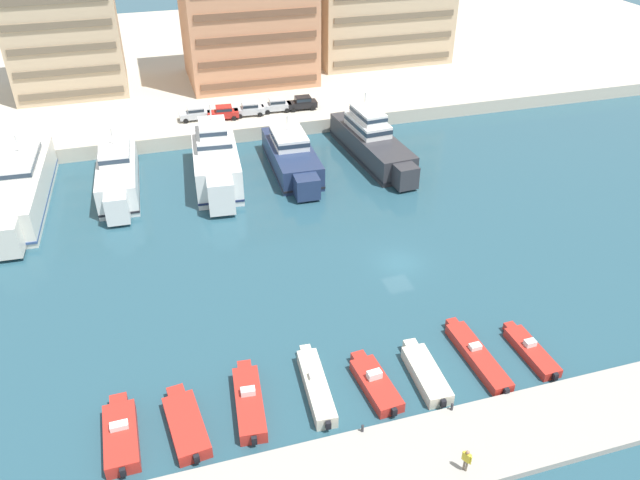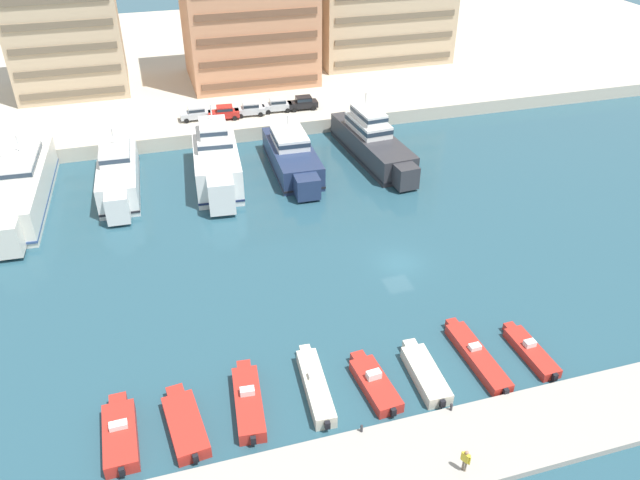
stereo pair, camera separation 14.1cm
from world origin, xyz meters
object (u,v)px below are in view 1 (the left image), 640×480
(yacht_white_mid_left, at_px, (216,161))
(motorboat_red_mid_left, at_px, (249,402))
(yacht_navy_center_left, at_px, (292,157))
(pedestrian_near_edge, at_px, (467,459))
(car_silver_center_left, at_px, (276,105))
(car_black_center, at_px, (302,102))
(motorboat_red_mid_right, at_px, (477,356))
(yacht_ivory_far_left, at_px, (22,188))
(motorboat_red_far_left, at_px, (121,435))
(motorboat_red_left, at_px, (186,424))
(car_silver_far_left, at_px, (195,113))
(motorboat_red_center, at_px, (375,383))
(yacht_white_left, at_px, (118,174))
(car_silver_mid_left, at_px, (249,109))
(motorboat_cream_center_left, at_px, (316,386))
(motorboat_cream_center_right, at_px, (425,373))
(car_red_left, at_px, (223,112))
(motorboat_red_right, at_px, (531,351))
(yacht_charcoal_center, at_px, (372,142))

(yacht_white_mid_left, xyz_separation_m, motorboat_red_mid_left, (-3.10, -34.88, -2.02))
(yacht_navy_center_left, height_order, pedestrian_near_edge, yacht_navy_center_left)
(car_silver_center_left, height_order, car_black_center, same)
(car_black_center, bearing_deg, motorboat_red_mid_right, -89.66)
(yacht_ivory_far_left, xyz_separation_m, motorboat_red_far_left, (9.02, -35.60, -1.62))
(motorboat_red_left, bearing_deg, motorboat_red_mid_right, 1.11)
(car_silver_far_left, height_order, car_black_center, same)
(motorboat_red_center, height_order, pedestrian_near_edge, pedestrian_near_edge)
(yacht_white_left, relative_size, car_silver_mid_left, 3.98)
(yacht_navy_center_left, bearing_deg, yacht_white_left, 178.71)
(yacht_white_left, height_order, motorboat_cream_center_left, yacht_white_left)
(motorboat_red_left, xyz_separation_m, pedestrian_near_edge, (16.33, -8.61, 1.07))
(motorboat_cream_center_right, relative_size, car_black_center, 1.61)
(motorboat_cream_center_right, bearing_deg, pedestrian_near_edge, -98.05)
(motorboat_red_far_left, xyz_separation_m, car_red_left, (14.93, 49.50, 2.31))
(yacht_ivory_far_left, bearing_deg, car_red_left, 30.12)
(motorboat_red_center, bearing_deg, car_black_center, 80.74)
(yacht_navy_center_left, distance_m, motorboat_red_center, 36.36)
(car_red_left, height_order, car_black_center, same)
(car_silver_far_left, distance_m, car_silver_mid_left, 7.25)
(yacht_navy_center_left, distance_m, car_silver_center_left, 14.49)
(motorboat_red_far_left, bearing_deg, motorboat_red_right, -1.00)
(car_silver_center_left, xyz_separation_m, car_black_center, (3.63, -0.18, 0.00))
(yacht_white_mid_left, relative_size, yacht_navy_center_left, 1.03)
(motorboat_cream_center_left, height_order, car_silver_mid_left, car_silver_mid_left)
(yacht_ivory_far_left, relative_size, motorboat_red_right, 3.45)
(car_red_left, bearing_deg, motorboat_red_left, -102.16)
(motorboat_red_left, distance_m, motorboat_red_right, 26.38)
(yacht_ivory_far_left, xyz_separation_m, yacht_white_mid_left, (20.81, -0.28, 0.40))
(motorboat_red_far_left, bearing_deg, car_black_center, 62.51)
(yacht_white_mid_left, bearing_deg, motorboat_cream_center_right, -74.51)
(yacht_white_mid_left, height_order, motorboat_red_far_left, yacht_white_mid_left)
(yacht_white_left, xyz_separation_m, motorboat_red_right, (29.74, -36.81, -1.59))
(car_red_left, relative_size, car_silver_mid_left, 1.01)
(car_silver_far_left, bearing_deg, yacht_white_mid_left, -88.04)
(yacht_white_left, xyz_separation_m, motorboat_red_center, (16.95, -36.66, -1.53))
(motorboat_cream_center_right, xyz_separation_m, car_silver_mid_left, (-3.21, 50.31, 2.35))
(yacht_ivory_far_left, bearing_deg, yacht_white_left, 3.93)
(motorboat_red_far_left, xyz_separation_m, motorboat_red_center, (17.80, -0.38, -0.07))
(motorboat_cream_center_right, bearing_deg, motorboat_red_mid_left, 175.76)
(yacht_charcoal_center, relative_size, motorboat_cream_center_left, 2.46)
(motorboat_cream_center_right, distance_m, motorboat_red_mid_right, 4.64)
(motorboat_red_far_left, bearing_deg, pedestrian_near_edge, -23.43)
(yacht_navy_center_left, bearing_deg, pedestrian_near_edge, -90.44)
(motorboat_red_mid_right, bearing_deg, car_silver_mid_left, 98.93)
(yacht_white_mid_left, distance_m, motorboat_cream_center_right, 37.25)
(yacht_ivory_far_left, distance_m, car_black_center, 37.89)
(motorboat_red_mid_right, height_order, motorboat_red_right, motorboat_red_right)
(yacht_white_mid_left, bearing_deg, car_silver_mid_left, 65.07)
(motorboat_red_far_left, xyz_separation_m, motorboat_red_left, (4.21, -0.29, -0.05))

